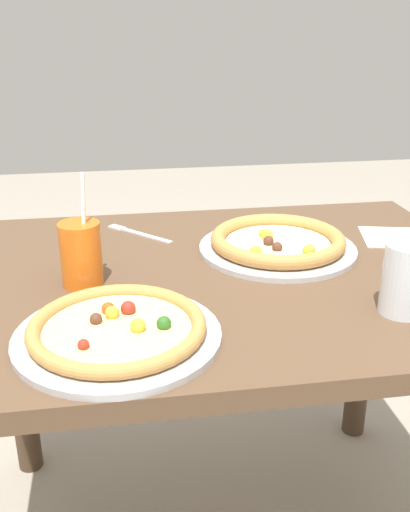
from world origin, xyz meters
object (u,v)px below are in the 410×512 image
object	(u,v)px
pizza_near	(118,330)
drink_cup_colored	(81,254)
water_cup_clear	(405,278)
fork	(137,233)
pizza_far	(278,243)

from	to	relation	value
pizza_near	drink_cup_colored	bearing A→B (deg)	105.42
water_cup_clear	fork	bearing A→B (deg)	132.50
pizza_near	drink_cup_colored	size ratio (longest dim) A/B	1.52
pizza_far	water_cup_clear	distance (m)	0.36
drink_cup_colored	water_cup_clear	distance (m)	0.61
pizza_far	drink_cup_colored	world-z (taller)	drink_cup_colored
drink_cup_colored	water_cup_clear	world-z (taller)	drink_cup_colored
pizza_far	fork	bearing A→B (deg)	151.61
pizza_far	water_cup_clear	xyz separation A→B (m)	(0.14, -0.33, 0.05)
pizza_far	drink_cup_colored	distance (m)	0.45
pizza_near	fork	xyz separation A→B (m)	(0.06, 0.51, -0.02)
drink_cup_colored	water_cup_clear	size ratio (longest dim) A/B	1.73
pizza_far	fork	xyz separation A→B (m)	(-0.31, 0.17, -0.02)
pizza_near	pizza_far	size ratio (longest dim) A/B	0.97
pizza_near	pizza_far	distance (m)	0.50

